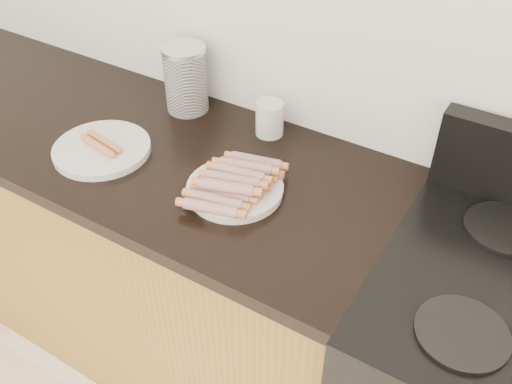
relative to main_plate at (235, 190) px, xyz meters
The scene contains 10 objects.
cabinet_base 0.85m from the main_plate, behind, with size 2.20×0.59×0.86m, color olive.
counter_slab 0.71m from the main_plate, behind, with size 2.20×0.62×0.04m, color black.
burner_near_left 0.62m from the main_plate, 12.97° to the right, with size 0.18×0.18×0.01m, color black.
burner_far_left 0.64m from the main_plate, 18.28° to the left, with size 0.18×0.18×0.01m, color black.
main_plate is the anchor object (origin of this frame).
side_plate 0.41m from the main_plate, behind, with size 0.26×0.26×0.02m, color white.
hotdog_pile 0.03m from the main_plate, ahead, with size 0.14×0.27×0.05m.
plain_sausages 0.41m from the main_plate, behind, with size 0.13×0.07×0.02m.
canister 0.44m from the main_plate, 142.47° to the left, with size 0.13×0.13×0.20m.
mug 0.28m from the main_plate, 102.74° to the left, with size 0.08×0.08×0.10m, color silver.
Camera 1 is at (0.62, 0.74, 1.81)m, focal length 40.00 mm.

